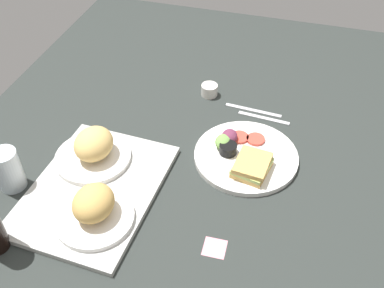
{
  "coord_description": "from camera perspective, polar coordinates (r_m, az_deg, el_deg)",
  "views": [
    {
      "loc": [
        -91.04,
        -24.12,
        93.22
      ],
      "look_at": [
        2.0,
        3.0,
        4.0
      ],
      "focal_mm": 42.1,
      "sensor_mm": 36.0,
      "label": 1
    }
  ],
  "objects": [
    {
      "name": "serving_tray",
      "position": [
        1.27,
        -12.22,
        -5.59
      ],
      "size": [
        46.63,
        35.26,
        1.6
      ],
      "primitive_type": "cube",
      "rotation": [
        0.0,
        0.0,
        -0.05
      ],
      "color": "#B2B2AD",
      "rests_on": "ground_plane"
    },
    {
      "name": "bread_plate_near",
      "position": [
        1.16,
        -12.31,
        -7.97
      ],
      "size": [
        20.13,
        20.13,
        9.48
      ],
      "color": "white",
      "rests_on": "serving_tray"
    },
    {
      "name": "drinking_glass",
      "position": [
        1.31,
        -22.26,
        -3.04
      ],
      "size": [
        7.23,
        7.23,
        12.28
      ],
      "primitive_type": "cylinder",
      "color": "silver",
      "rests_on": "ground_plane"
    },
    {
      "name": "plate_with_salad",
      "position": [
        1.33,
        6.65,
        -1.45
      ],
      "size": [
        30.58,
        30.58,
        5.4
      ],
      "color": "white",
      "rests_on": "ground_plane"
    },
    {
      "name": "bread_plate_far",
      "position": [
        1.31,
        -12.38,
        -0.59
      ],
      "size": [
        21.88,
        21.88,
        9.92
      ],
      "color": "white",
      "rests_on": "serving_tray"
    },
    {
      "name": "sticky_note",
      "position": [
        1.13,
        2.89,
        -12.99
      ],
      "size": [
        5.81,
        5.81,
        0.12
      ],
      "primitive_type": "cube",
      "rotation": [
        0.0,
        0.0,
        0.04
      ],
      "color": "pink",
      "rests_on": "ground_plane"
    },
    {
      "name": "fork",
      "position": [
        1.49,
        9.08,
        3.32
      ],
      "size": [
        2.75,
        17.06,
        0.5
      ],
      "primitive_type": "cube",
      "rotation": [
        0.0,
        0.0,
        1.49
      ],
      "color": "#B7B7BC",
      "rests_on": "ground_plane"
    },
    {
      "name": "ground_plane",
      "position": [
        1.34,
        1.0,
        -2.54
      ],
      "size": [
        190.0,
        150.0,
        3.0
      ],
      "primitive_type": "cube",
      "color": "#282D2B"
    },
    {
      "name": "espresso_cup",
      "position": [
        1.56,
        2.22,
        6.85
      ],
      "size": [
        5.6,
        5.6,
        4.0
      ],
      "primitive_type": "cylinder",
      "color": "silver",
      "rests_on": "ground_plane"
    },
    {
      "name": "knife",
      "position": [
        1.51,
        7.78,
        4.29
      ],
      "size": [
        2.77,
        19.05,
        0.5
      ],
      "primitive_type": "cube",
      "rotation": [
        0.0,
        0.0,
        1.5
      ],
      "color": "#B7B7BC",
      "rests_on": "ground_plane"
    }
  ]
}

